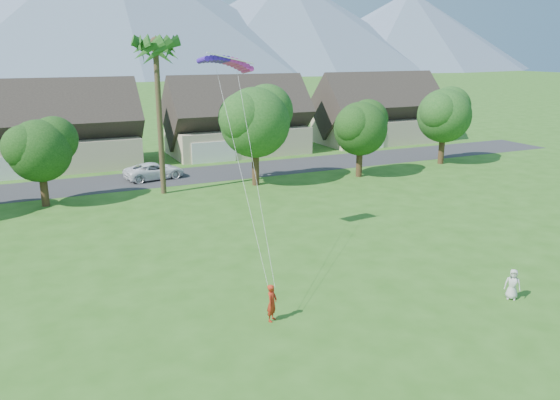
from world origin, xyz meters
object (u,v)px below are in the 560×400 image
kite_flyer (272,303)px  parked_car (154,171)px  watcher (513,284)px  parafoil_kite (226,60)px

kite_flyer → parked_car: (1.32, 29.33, -0.08)m
kite_flyer → watcher: (11.18, -2.81, -0.09)m
kite_flyer → parked_car: bearing=45.6°
watcher → parafoil_kite: bearing=172.2°
kite_flyer → parafoil_kite: 13.99m
parafoil_kite → kite_flyer: bearing=-106.8°
parafoil_kite → watcher: bearing=-59.8°
parked_car → parafoil_kite: parafoil_kite is taller
watcher → parked_car: bearing=151.6°
kite_flyer → watcher: kite_flyer is taller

